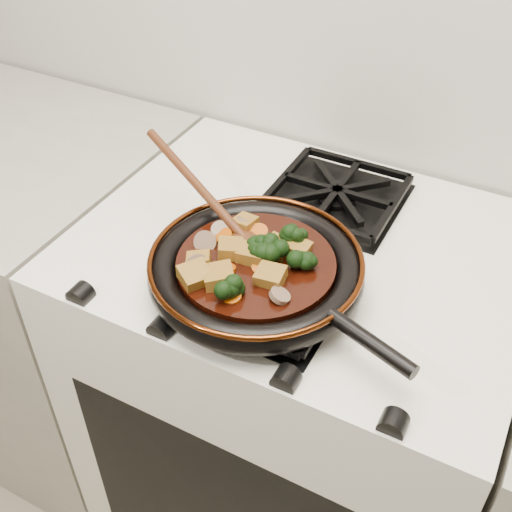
% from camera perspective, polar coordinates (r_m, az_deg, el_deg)
% --- Properties ---
extents(stove, '(0.76, 0.60, 0.90)m').
position_cam_1_polar(stove, '(1.42, 3.42, -13.09)').
color(stove, white).
rests_on(stove, ground).
extents(burner_grate_front, '(0.23, 0.23, 0.03)m').
position_cam_1_polar(burner_grate_front, '(0.98, 0.99, -2.84)').
color(burner_grate_front, black).
rests_on(burner_grate_front, stove).
extents(burner_grate_back, '(0.23, 0.23, 0.03)m').
position_cam_1_polar(burner_grate_back, '(1.19, 7.19, 5.42)').
color(burner_grate_back, black).
rests_on(burner_grate_back, stove).
extents(skillet, '(0.44, 0.33, 0.05)m').
position_cam_1_polar(skillet, '(0.97, 0.09, -1.23)').
color(skillet, black).
rests_on(skillet, burner_grate_front).
extents(braising_sauce, '(0.24, 0.24, 0.02)m').
position_cam_1_polar(braising_sauce, '(0.97, -0.00, -0.94)').
color(braising_sauce, black).
rests_on(braising_sauce, skillet).
extents(tofu_cube_0, '(0.05, 0.04, 0.03)m').
position_cam_1_polar(tofu_cube_0, '(0.92, 1.29, -1.85)').
color(tofu_cube_0, olive).
rests_on(tofu_cube_0, braising_sauce).
extents(tofu_cube_1, '(0.05, 0.06, 0.03)m').
position_cam_1_polar(tofu_cube_1, '(0.97, -2.29, 0.61)').
color(tofu_cube_1, olive).
rests_on(tofu_cube_1, braising_sauce).
extents(tofu_cube_2, '(0.06, 0.06, 0.03)m').
position_cam_1_polar(tofu_cube_2, '(0.92, -3.34, -1.86)').
color(tofu_cube_2, olive).
rests_on(tofu_cube_2, braising_sauce).
extents(tofu_cube_3, '(0.05, 0.04, 0.03)m').
position_cam_1_polar(tofu_cube_3, '(0.97, 1.90, 0.76)').
color(tofu_cube_3, olive).
rests_on(tofu_cube_3, braising_sauce).
extents(tofu_cube_4, '(0.04, 0.04, 0.03)m').
position_cam_1_polar(tofu_cube_4, '(1.02, -1.01, 2.90)').
color(tofu_cube_4, olive).
rests_on(tofu_cube_4, braising_sauce).
extents(tofu_cube_5, '(0.06, 0.06, 0.03)m').
position_cam_1_polar(tofu_cube_5, '(0.93, -5.43, -1.79)').
color(tofu_cube_5, olive).
rests_on(tofu_cube_5, braising_sauce).
extents(tofu_cube_6, '(0.05, 0.05, 0.03)m').
position_cam_1_polar(tofu_cube_6, '(0.96, -5.11, -0.44)').
color(tofu_cube_6, olive).
rests_on(tofu_cube_6, braising_sauce).
extents(tofu_cube_7, '(0.05, 0.04, 0.03)m').
position_cam_1_polar(tofu_cube_7, '(0.96, -0.34, 0.09)').
color(tofu_cube_7, olive).
rests_on(tofu_cube_7, braising_sauce).
extents(tofu_cube_8, '(0.04, 0.03, 0.02)m').
position_cam_1_polar(tofu_cube_8, '(0.98, 3.74, 0.67)').
color(tofu_cube_8, olive).
rests_on(tofu_cube_8, braising_sauce).
extents(broccoli_floret_0, '(0.08, 0.09, 0.07)m').
position_cam_1_polar(broccoli_floret_0, '(0.96, 1.79, 0.17)').
color(broccoli_floret_0, black).
rests_on(broccoli_floret_0, braising_sauce).
extents(broccoli_floret_1, '(0.07, 0.07, 0.07)m').
position_cam_1_polar(broccoli_floret_1, '(0.99, 3.41, 1.89)').
color(broccoli_floret_1, black).
rests_on(broccoli_floret_1, braising_sauce).
extents(broccoli_floret_2, '(0.09, 0.08, 0.07)m').
position_cam_1_polar(broccoli_floret_2, '(0.97, -0.00, 0.70)').
color(broccoli_floret_2, black).
rests_on(broccoli_floret_2, braising_sauce).
extents(broccoli_floret_3, '(0.08, 0.07, 0.06)m').
position_cam_1_polar(broccoli_floret_3, '(0.90, -2.29, -3.41)').
color(broccoli_floret_3, black).
rests_on(broccoli_floret_3, braising_sauce).
extents(broccoli_floret_4, '(0.08, 0.09, 0.07)m').
position_cam_1_polar(broccoli_floret_4, '(0.96, 0.96, 0.07)').
color(broccoli_floret_4, black).
rests_on(broccoli_floret_4, braising_sauce).
extents(broccoli_floret_5, '(0.06, 0.06, 0.06)m').
position_cam_1_polar(broccoli_floret_5, '(0.95, 4.41, -0.25)').
color(broccoli_floret_5, black).
rests_on(broccoli_floret_5, braising_sauce).
extents(carrot_coin_0, '(0.03, 0.03, 0.02)m').
position_cam_1_polar(carrot_coin_0, '(1.00, -2.88, 1.78)').
color(carrot_coin_0, '#AC4404').
rests_on(carrot_coin_0, braising_sauce).
extents(carrot_coin_1, '(0.03, 0.03, 0.02)m').
position_cam_1_polar(carrot_coin_1, '(0.94, 0.42, -0.99)').
color(carrot_coin_1, '#AC4404').
rests_on(carrot_coin_1, braising_sauce).
extents(carrot_coin_2, '(0.03, 0.03, 0.02)m').
position_cam_1_polar(carrot_coin_2, '(0.90, -2.14, -3.59)').
color(carrot_coin_2, '#AC4404').
rests_on(carrot_coin_2, braising_sauce).
extents(carrot_coin_3, '(0.03, 0.03, 0.01)m').
position_cam_1_polar(carrot_coin_3, '(0.97, 1.46, 0.36)').
color(carrot_coin_3, '#AC4404').
rests_on(carrot_coin_3, braising_sauce).
extents(carrot_coin_4, '(0.03, 0.03, 0.01)m').
position_cam_1_polar(carrot_coin_4, '(0.94, -2.61, -1.13)').
color(carrot_coin_4, '#AC4404').
rests_on(carrot_coin_4, braising_sauce).
extents(carrot_coin_5, '(0.03, 0.03, 0.02)m').
position_cam_1_polar(carrot_coin_5, '(1.01, 0.21, 2.15)').
color(carrot_coin_5, '#AC4404').
rests_on(carrot_coin_5, braising_sauce).
extents(mushroom_slice_0, '(0.04, 0.04, 0.03)m').
position_cam_1_polar(mushroom_slice_0, '(0.99, -4.54, 1.26)').
color(mushroom_slice_0, brown).
rests_on(mushroom_slice_0, braising_sauce).
extents(mushroom_slice_1, '(0.04, 0.04, 0.02)m').
position_cam_1_polar(mushroom_slice_1, '(1.01, -3.17, 2.29)').
color(mushroom_slice_1, brown).
rests_on(mushroom_slice_1, braising_sauce).
extents(mushroom_slice_2, '(0.04, 0.04, 0.02)m').
position_cam_1_polar(mushroom_slice_2, '(0.90, 2.13, -3.54)').
color(mushroom_slice_2, brown).
rests_on(mushroom_slice_2, braising_sauce).
extents(mushroom_slice_3, '(0.04, 0.04, 0.03)m').
position_cam_1_polar(mushroom_slice_3, '(1.02, -0.91, 2.95)').
color(mushroom_slice_3, brown).
rests_on(mushroom_slice_3, braising_sauce).
extents(mushroom_slice_4, '(0.04, 0.05, 0.04)m').
position_cam_1_polar(mushroom_slice_4, '(0.95, -5.15, -0.94)').
color(mushroom_slice_4, brown).
rests_on(mushroom_slice_4, braising_sauce).
extents(wooden_spoon, '(0.16, 0.09, 0.27)m').
position_cam_1_polar(wooden_spoon, '(1.03, -3.64, 4.51)').
color(wooden_spoon, '#4D2410').
rests_on(wooden_spoon, braising_sauce).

